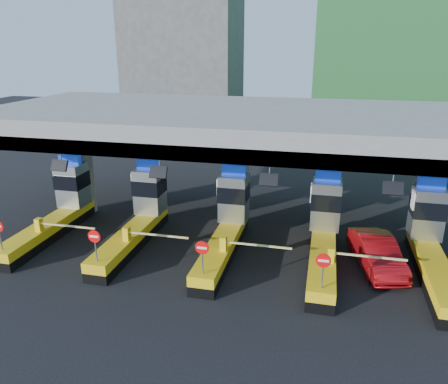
# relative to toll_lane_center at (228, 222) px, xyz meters

# --- Properties ---
(ground) EXTENTS (120.00, 120.00, 0.00)m
(ground) POSITION_rel_toll_lane_center_xyz_m (-0.00, -0.28, -1.40)
(ground) COLOR black
(ground) RESTS_ON ground
(toll_canopy) EXTENTS (28.00, 12.09, 7.00)m
(toll_canopy) POSITION_rel_toll_lane_center_xyz_m (-0.00, 2.59, 4.74)
(toll_canopy) COLOR slate
(toll_canopy) RESTS_ON ground
(toll_lane_far_left) EXTENTS (4.43, 8.00, 4.16)m
(toll_lane_far_left) POSITION_rel_toll_lane_center_xyz_m (-10.00, 0.00, 0.00)
(toll_lane_far_left) COLOR black
(toll_lane_far_left) RESTS_ON ground
(toll_lane_left) EXTENTS (4.43, 8.00, 4.16)m
(toll_lane_left) POSITION_rel_toll_lane_center_xyz_m (-5.00, 0.00, 0.00)
(toll_lane_left) COLOR black
(toll_lane_left) RESTS_ON ground
(toll_lane_center) EXTENTS (4.43, 8.00, 4.16)m
(toll_lane_center) POSITION_rel_toll_lane_center_xyz_m (0.00, 0.00, 0.00)
(toll_lane_center) COLOR black
(toll_lane_center) RESTS_ON ground
(toll_lane_right) EXTENTS (4.43, 8.00, 4.16)m
(toll_lane_right) POSITION_rel_toll_lane_center_xyz_m (5.00, 0.00, 0.00)
(toll_lane_right) COLOR black
(toll_lane_right) RESTS_ON ground
(toll_lane_far_right) EXTENTS (4.43, 8.00, 4.16)m
(toll_lane_far_right) POSITION_rel_toll_lane_center_xyz_m (10.00, 0.00, 0.00)
(toll_lane_far_right) COLOR black
(toll_lane_far_right) RESTS_ON ground
(bg_building_scaffold) EXTENTS (18.00, 12.00, 28.00)m
(bg_building_scaffold) POSITION_rel_toll_lane_center_xyz_m (12.00, 31.72, 12.60)
(bg_building_scaffold) COLOR #1E5926
(bg_building_scaffold) RESTS_ON ground
(bg_building_concrete) EXTENTS (14.00, 10.00, 18.00)m
(bg_building_concrete) POSITION_rel_toll_lane_center_xyz_m (-14.00, 35.72, 7.60)
(bg_building_concrete) COLOR #4C4C49
(bg_building_concrete) RESTS_ON ground
(red_car) EXTENTS (2.71, 5.02, 1.57)m
(red_car) POSITION_rel_toll_lane_center_xyz_m (7.54, -0.65, -0.61)
(red_car) COLOR maroon
(red_car) RESTS_ON ground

